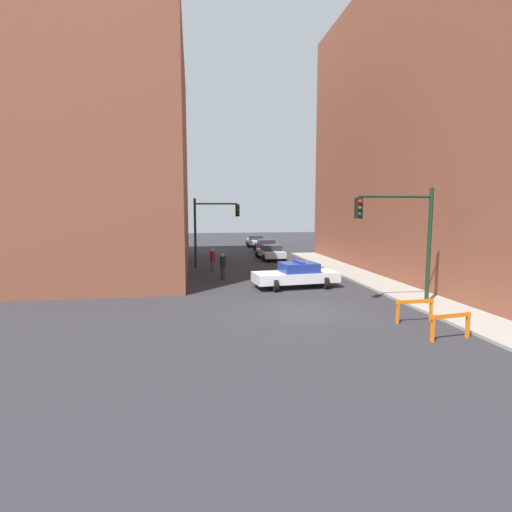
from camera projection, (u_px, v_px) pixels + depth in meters
The scene contains 14 objects.
ground_plane at pixel (302, 311), 17.13m from camera, with size 120.00×120.00×0.00m, color #2D2D33.
sidewalk_right at pixel (435, 305), 18.09m from camera, with size 2.40×44.00×0.12m.
building_corner_left at pixel (85, 158), 28.08m from camera, with size 14.00×20.00×15.90m.
building_right at pixel (470, 124), 25.94m from camera, with size 12.00×28.00×19.84m.
traffic_light_near at pixel (406, 228), 17.63m from camera, with size 3.64×0.35×5.20m.
traffic_light_far at pixel (210, 223), 30.01m from camera, with size 3.44×0.35×5.20m.
police_car at pixel (296, 275), 22.37m from camera, with size 4.88×2.69×1.52m.
parked_car_near at pixel (271, 252), 35.01m from camera, with size 2.36×4.35×1.31m.
parked_car_mid at pixel (266, 246), 41.13m from camera, with size 2.32×4.33×1.31m.
parked_car_far at pixel (256, 241), 47.87m from camera, with size 2.50×4.43×1.31m.
pedestrian_crossing at pixel (223, 266), 24.76m from camera, with size 0.50×0.50×1.66m.
pedestrian_corner at pixel (213, 260), 27.82m from camera, with size 0.49×0.49×1.66m.
barrier_front at pixel (451, 322), 13.30m from camera, with size 1.59×0.36×0.90m.
barrier_mid at pixel (415, 307), 15.38m from camera, with size 1.60×0.23×0.90m.
Camera 1 is at (-4.60, -16.22, 4.33)m, focal length 28.00 mm.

